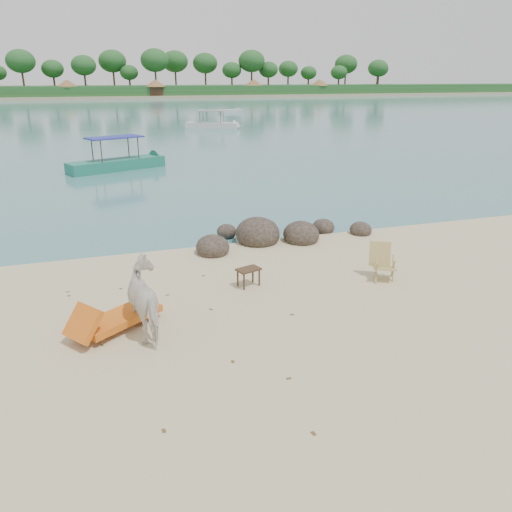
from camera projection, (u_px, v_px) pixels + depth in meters
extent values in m
plane|color=#3C7178|center=(106.00, 107.00, 91.40)|extent=(400.00, 400.00, 0.00)
cube|color=tan|center=(96.00, 94.00, 162.96)|extent=(420.00, 90.00, 1.40)
cube|color=#1E4C1E|center=(98.00, 91.00, 131.01)|extent=(420.00, 18.00, 2.40)
ellipsoid|color=#2B231C|center=(213.00, 248.00, 15.49)|extent=(1.04, 1.14, 0.78)
ellipsoid|color=#2B231C|center=(258.00, 235.00, 16.58)|extent=(1.46, 1.61, 1.09)
ellipsoid|color=#2B231C|center=(301.00, 235.00, 16.65)|extent=(1.19, 1.31, 0.89)
ellipsoid|color=#2B231C|center=(323.00, 228.00, 17.74)|extent=(0.78, 0.85, 0.58)
ellipsoid|color=#2B231C|center=(361.00, 231.00, 17.44)|extent=(0.75, 0.83, 0.56)
ellipsoid|color=#2B231C|center=(227.00, 232.00, 17.29)|extent=(0.68, 0.75, 0.51)
ellipsoid|color=#2B231C|center=(268.00, 227.00, 17.94)|extent=(0.59, 0.65, 0.45)
imported|color=silver|center=(150.00, 300.00, 10.51)|extent=(1.18, 1.94, 1.52)
plane|color=brown|center=(233.00, 363.00, 9.60)|extent=(0.11, 0.11, 0.00)
plane|color=brown|center=(69.00, 297.00, 12.49)|extent=(0.11, 0.11, 0.00)
plane|color=brown|center=(203.00, 277.00, 13.75)|extent=(0.14, 0.14, 0.00)
plane|color=brown|center=(211.00, 310.00, 11.76)|extent=(0.13, 0.13, 0.00)
plane|color=brown|center=(164.00, 432.00, 7.72)|extent=(0.11, 0.11, 0.00)
plane|color=brown|center=(121.00, 290.00, 12.91)|extent=(0.14, 0.14, 0.00)
plane|color=brown|center=(168.00, 296.00, 12.53)|extent=(0.10, 0.10, 0.00)
plane|color=brown|center=(313.00, 435.00, 7.67)|extent=(0.12, 0.12, 0.00)
plane|color=brown|center=(289.00, 380.00, 9.06)|extent=(0.10, 0.10, 0.00)
plane|color=brown|center=(292.00, 316.00, 11.50)|extent=(0.13, 0.13, 0.00)
plane|color=brown|center=(68.00, 293.00, 12.72)|extent=(0.11, 0.11, 0.00)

